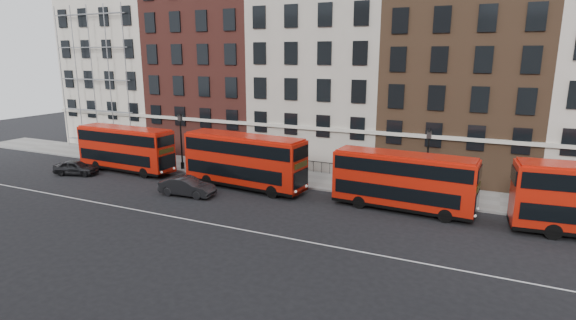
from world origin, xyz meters
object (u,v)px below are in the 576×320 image
at_px(bus_b, 244,160).
at_px(car_rear, 76,168).
at_px(bus_c, 403,180).
at_px(car_front, 187,186).
at_px(bus_a, 125,148).

relative_size(bus_b, car_rear, 2.72).
bearing_deg(bus_c, car_front, -163.76).
height_order(bus_b, car_front, bus_b).
xyz_separation_m(bus_a, bus_b, (12.77, 0.00, 0.13)).
relative_size(bus_b, car_front, 2.42).
xyz_separation_m(bus_b, bus_c, (12.79, -0.00, -0.18)).
height_order(bus_c, car_rear, bus_c).
height_order(bus_a, car_rear, bus_a).
bearing_deg(bus_c, bus_b, -176.75).
height_order(car_rear, car_front, car_front).
bearing_deg(car_rear, bus_b, -95.96).
distance_m(bus_b, bus_c, 12.79).
height_order(bus_a, car_front, bus_a).
distance_m(bus_b, car_rear, 16.38).
height_order(bus_b, car_rear, bus_b).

